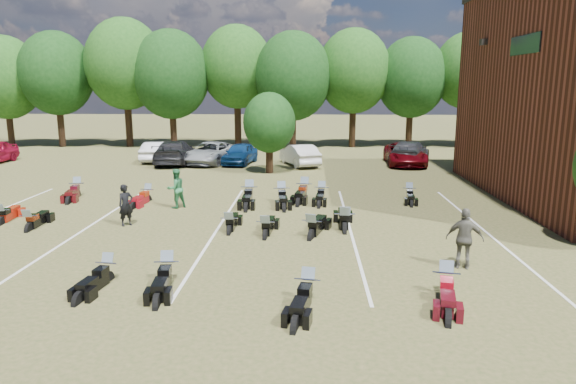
# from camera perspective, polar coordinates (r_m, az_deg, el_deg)

# --- Properties ---
(ground) EXTENTS (160.00, 160.00, 0.00)m
(ground) POSITION_cam_1_polar(r_m,az_deg,el_deg) (16.64, 0.77, -6.88)
(ground) COLOR brown
(ground) RESTS_ON ground
(car_1) EXTENTS (1.60, 4.31, 1.41)m
(car_1) POSITION_cam_1_polar(r_m,az_deg,el_deg) (37.76, -14.32, 4.39)
(car_1) COLOR silver
(car_1) RESTS_ON ground
(car_2) EXTENTS (3.51, 5.66, 1.46)m
(car_2) POSITION_cam_1_polar(r_m,az_deg,el_deg) (36.01, -8.61, 4.32)
(car_2) COLOR gray
(car_2) RESTS_ON ground
(car_3) EXTENTS (2.54, 5.64, 1.60)m
(car_3) POSITION_cam_1_polar(r_m,az_deg,el_deg) (36.30, -12.43, 4.35)
(car_3) COLOR black
(car_3) RESTS_ON ground
(car_4) EXTENTS (2.37, 4.46, 1.44)m
(car_4) POSITION_cam_1_polar(r_m,az_deg,el_deg) (35.50, -5.36, 4.28)
(car_4) COLOR navy
(car_4) RESTS_ON ground
(car_5) EXTENTS (2.98, 4.63, 1.44)m
(car_5) POSITION_cam_1_polar(r_m,az_deg,el_deg) (34.63, 1.29, 4.14)
(car_5) COLOR #B8B7B3
(car_5) RESTS_ON ground
(car_6) EXTENTS (2.71, 5.48, 1.49)m
(car_6) POSITION_cam_1_polar(r_m,az_deg,el_deg) (35.82, 12.88, 4.14)
(car_6) COLOR #55040B
(car_6) RESTS_ON ground
(car_7) EXTENTS (3.91, 5.84, 1.57)m
(car_7) POSITION_cam_1_polar(r_m,az_deg,el_deg) (36.53, 13.33, 4.33)
(car_7) COLOR #37383C
(car_7) RESTS_ON ground
(person_black) EXTENTS (0.69, 0.69, 1.62)m
(person_black) POSITION_cam_1_polar(r_m,az_deg,el_deg) (20.68, -17.57, -1.40)
(person_black) COLOR black
(person_black) RESTS_ON ground
(person_green) EXTENTS (1.07, 1.06, 1.75)m
(person_green) POSITION_cam_1_polar(r_m,az_deg,el_deg) (23.08, -12.34, 0.38)
(person_green) COLOR #296F40
(person_green) RESTS_ON ground
(person_grey) EXTENTS (1.15, 0.74, 1.82)m
(person_grey) POSITION_cam_1_polar(r_m,az_deg,el_deg) (15.98, 19.05, -4.91)
(person_grey) COLOR #545248
(person_grey) RESTS_ON ground
(motorcycle_2) EXTENTS (0.87, 2.06, 1.12)m
(motorcycle_2) POSITION_cam_1_polar(r_m,az_deg,el_deg) (15.24, -19.41, -9.37)
(motorcycle_2) COLOR black
(motorcycle_2) RESTS_ON ground
(motorcycle_3) EXTENTS (1.05, 2.23, 1.20)m
(motorcycle_3) POSITION_cam_1_polar(r_m,az_deg,el_deg) (13.19, 2.15, -12.05)
(motorcycle_3) COLOR black
(motorcycle_3) RESTS_ON ground
(motorcycle_4) EXTENTS (0.92, 2.24, 1.22)m
(motorcycle_4) POSITION_cam_1_polar(r_m,az_deg,el_deg) (14.73, -13.23, -9.74)
(motorcycle_4) COLOR black
(motorcycle_4) RESTS_ON ground
(motorcycle_6) EXTENTS (1.18, 2.35, 1.25)m
(motorcycle_6) POSITION_cam_1_polar(r_m,az_deg,el_deg) (14.12, 17.04, -10.92)
(motorcycle_6) COLOR #450912
(motorcycle_6) RESTS_ON ground
(motorcycle_7) EXTENTS (0.91, 2.14, 1.16)m
(motorcycle_7) POSITION_cam_1_polar(r_m,az_deg,el_deg) (22.99, -29.18, -3.14)
(motorcycle_7) COLOR #9B1A0B
(motorcycle_7) RESTS_ON ground
(motorcycle_8) EXTENTS (0.78, 2.13, 1.17)m
(motorcycle_8) POSITION_cam_1_polar(r_m,az_deg,el_deg) (21.48, -26.78, -3.87)
(motorcycle_8) COLOR black
(motorcycle_8) RESTS_ON ground
(motorcycle_9) EXTENTS (0.67, 2.09, 1.17)m
(motorcycle_9) POSITION_cam_1_polar(r_m,az_deg,el_deg) (18.97, -6.53, -4.60)
(motorcycle_9) COLOR black
(motorcycle_9) RESTS_ON ground
(motorcycle_10) EXTENTS (0.83, 2.18, 1.19)m
(motorcycle_10) POSITION_cam_1_polar(r_m,az_deg,el_deg) (18.32, -2.52, -5.12)
(motorcycle_10) COLOR black
(motorcycle_10) RESTS_ON ground
(motorcycle_11) EXTENTS (0.84, 2.49, 1.38)m
(motorcycle_11) POSITION_cam_1_polar(r_m,az_deg,el_deg) (19.16, 6.28, -4.43)
(motorcycle_11) COLOR black
(motorcycle_11) RESTS_ON ground
(motorcycle_12) EXTENTS (1.33, 2.44, 1.30)m
(motorcycle_12) POSITION_cam_1_polar(r_m,az_deg,el_deg) (18.26, 2.61, -5.19)
(motorcycle_12) COLOR black
(motorcycle_12) RESTS_ON ground
(motorcycle_14) EXTENTS (1.17, 2.43, 1.30)m
(motorcycle_14) POSITION_cam_1_polar(r_m,az_deg,el_deg) (27.17, -22.33, -0.42)
(motorcycle_14) COLOR #40090C
(motorcycle_14) RESTS_ON ground
(motorcycle_15) EXTENTS (0.93, 2.15, 1.16)m
(motorcycle_15) POSITION_cam_1_polar(r_m,az_deg,el_deg) (24.84, -15.30, -1.02)
(motorcycle_15) COLOR maroon
(motorcycle_15) RESTS_ON ground
(motorcycle_16) EXTENTS (0.89, 2.55, 1.41)m
(motorcycle_16) POSITION_cam_1_polar(r_m,az_deg,el_deg) (24.03, -4.31, -1.06)
(motorcycle_16) COLOR black
(motorcycle_16) RESTS_ON ground
(motorcycle_17) EXTENTS (1.13, 2.56, 1.38)m
(motorcycle_17) POSITION_cam_1_polar(r_m,az_deg,el_deg) (24.83, 1.80, -0.61)
(motorcycle_17) COLOR black
(motorcycle_17) RESTS_ON ground
(motorcycle_18) EXTENTS (0.90, 2.24, 1.22)m
(motorcycle_18) POSITION_cam_1_polar(r_m,az_deg,el_deg) (24.39, 3.74, -0.85)
(motorcycle_18) COLOR black
(motorcycle_18) RESTS_ON ground
(motorcycle_19) EXTENTS (1.02, 2.47, 1.34)m
(motorcycle_19) POSITION_cam_1_polar(r_m,az_deg,el_deg) (23.85, -0.72, -1.12)
(motorcycle_19) COLOR black
(motorcycle_19) RESTS_ON ground
(motorcycle_20) EXTENTS (0.86, 2.06, 1.11)m
(motorcycle_20) POSITION_cam_1_polar(r_m,az_deg,el_deg) (25.05, 13.28, -0.81)
(motorcycle_20) COLOR black
(motorcycle_20) RESTS_ON ground
(tree_line) EXTENTS (56.00, 6.00, 9.79)m
(tree_line) POSITION_cam_1_polar(r_m,az_deg,el_deg) (44.79, 0.54, 13.04)
(tree_line) COLOR black
(tree_line) RESTS_ON ground
(young_tree_midfield) EXTENTS (3.20, 3.20, 4.70)m
(young_tree_midfield) POSITION_cam_1_polar(r_m,az_deg,el_deg) (31.43, -2.10, 7.70)
(young_tree_midfield) COLOR black
(young_tree_midfield) RESTS_ON ground
(parking_lines) EXTENTS (20.10, 14.00, 0.01)m
(parking_lines) POSITION_cam_1_polar(r_m,az_deg,el_deg) (19.80, -7.72, -3.91)
(parking_lines) COLOR silver
(parking_lines) RESTS_ON ground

